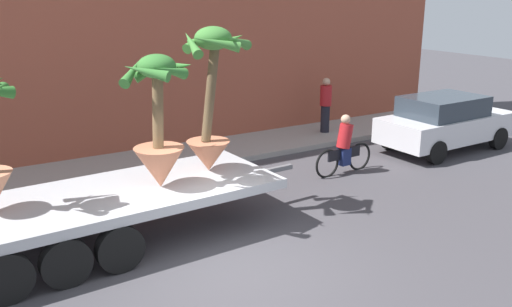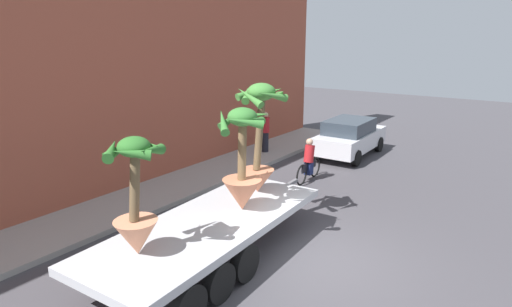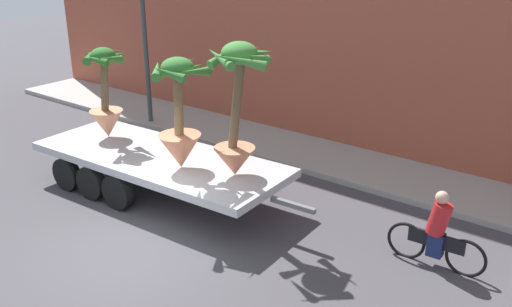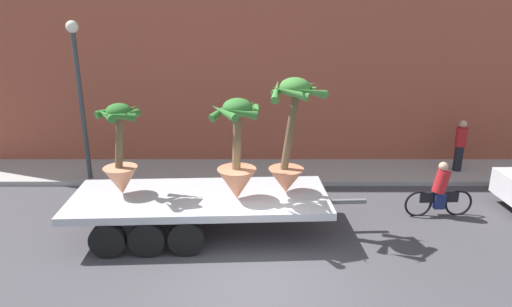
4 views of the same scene
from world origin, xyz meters
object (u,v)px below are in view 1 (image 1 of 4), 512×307
Objects in this scene: potted_palm_middle at (159,132)px; pedestrian_near_gate at (326,104)px; flatbed_trailer at (95,207)px; cyclist at (344,148)px; parked_car at (445,122)px; potted_palm_rear at (211,100)px.

potted_palm_middle reaches higher than pedestrian_near_gate.
flatbed_trailer is 4.24× the size of pedestrian_near_gate.
cyclist is 3.86m from parked_car.
pedestrian_near_gate is (7.15, 4.23, -0.98)m from potted_palm_middle.
parked_car is at bearing 7.95° from potted_palm_middle.
cyclist is (6.49, 0.94, -0.10)m from flatbed_trailer.
flatbed_trailer is at bearing 171.40° from potted_palm_middle.
pedestrian_near_gate is (1.84, 3.11, 0.37)m from cyclist.
parked_car is (10.34, 1.10, 0.06)m from flatbed_trailer.
potted_palm_middle reaches higher than cyclist.
potted_palm_rear reaches higher than cyclist.
potted_palm_rear reaches higher than parked_car.
potted_palm_middle is (-1.25, -0.39, -0.38)m from potted_palm_rear.
potted_palm_middle is at bearing -172.05° from parked_car.
flatbed_trailer is at bearing -171.75° from cyclist.
flatbed_trailer is 6.56m from cyclist.
potted_palm_middle is (1.18, -0.18, 1.25)m from flatbed_trailer.
pedestrian_near_gate is (-2.01, 2.95, 0.22)m from parked_car.
potted_palm_middle is 8.37m from pedestrian_near_gate.
potted_palm_rear is at bearing -173.60° from parked_car.
potted_palm_rear is at bearing 17.36° from potted_palm_middle.
cyclist is (4.05, 0.73, -1.73)m from potted_palm_rear.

